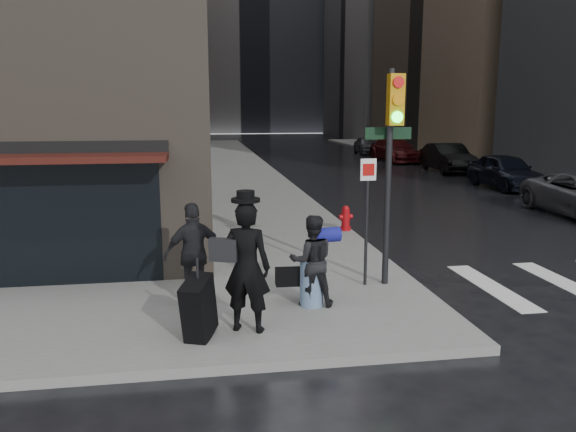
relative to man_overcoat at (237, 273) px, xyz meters
name	(u,v)px	position (x,y,z in m)	size (l,w,h in m)	color
ground	(333,314)	(1.72, 0.87, -1.09)	(140.00, 140.00, 0.00)	black
sidewalk_left	(234,163)	(1.72, 27.87, -1.01)	(4.00, 50.00, 0.15)	slate
sidewalk_right	(433,160)	(15.22, 27.87, -1.01)	(3.00, 50.00, 0.15)	slate
bldg_left_far	(101,26)	(-11.28, 62.87, 11.91)	(22.00, 20.00, 26.00)	#572B1D
bldg_right_far	(431,33)	(27.72, 58.87, 11.41)	(22.00, 20.00, 25.00)	slate
bldg_distant	(250,23)	(7.72, 78.87, 14.91)	(40.00, 12.00, 32.00)	slate
man_overcoat	(237,273)	(0.00, 0.00, 0.00)	(1.46, 1.01, 2.22)	black
man_jeans	(311,261)	(1.35, 1.00, -0.13)	(1.14, 0.65, 1.60)	black
man_greycoat	(194,254)	(-0.64, 1.39, -0.04)	(1.13, 0.68, 1.80)	black
traffic_light	(389,149)	(2.99, 1.90, 1.71)	(1.02, 0.48, 4.09)	black
fire_hydrant	(346,219)	(3.52, 6.86, -0.62)	(0.40, 0.31, 0.70)	#9D090E
parked_car_1	(505,171)	(12.97, 14.91, -0.31)	(1.84, 4.57, 1.56)	black
parked_car_2	(448,158)	(13.29, 21.53, -0.29)	(1.69, 4.84, 1.60)	black
parked_car_3	(395,150)	(12.58, 28.14, -0.32)	(2.14, 5.25, 1.52)	#430D0F
parked_car_4	(367,145)	(12.61, 34.75, -0.41)	(1.59, 3.95, 1.35)	#404145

